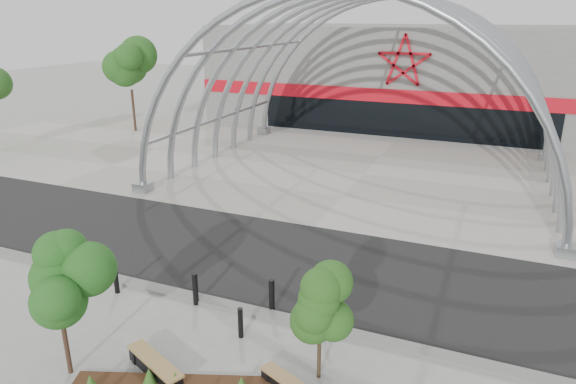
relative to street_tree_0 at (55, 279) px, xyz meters
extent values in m
plane|color=gray|center=(2.59, 4.63, -2.77)|extent=(140.00, 140.00, 0.00)
cube|color=black|center=(2.59, 8.13, -2.76)|extent=(140.00, 7.00, 0.02)
cube|color=#9F9B90|center=(2.59, 20.13, -2.75)|extent=(60.00, 17.00, 0.04)
cube|color=slate|center=(2.59, 4.38, -2.71)|extent=(60.00, 0.50, 0.12)
cube|color=slate|center=(2.59, 38.13, 1.23)|extent=(34.00, 15.00, 8.00)
cube|color=black|center=(2.59, 30.68, -1.47)|extent=(22.00, 0.25, 2.60)
cube|color=red|center=(2.59, 30.68, 0.33)|extent=(34.00, 0.30, 1.00)
torus|color=#969CA0|center=(2.59, 12.63, -2.77)|extent=(20.36, 0.36, 20.36)
torus|color=#969CA0|center=(2.59, 15.13, -2.77)|extent=(20.36, 0.36, 20.36)
torus|color=#969CA0|center=(2.59, 17.63, -2.77)|extent=(20.36, 0.36, 20.36)
torus|color=#969CA0|center=(2.59, 20.13, -2.77)|extent=(20.36, 0.36, 20.36)
torus|color=#969CA0|center=(2.59, 22.63, -2.77)|extent=(20.36, 0.36, 20.36)
torus|color=#969CA0|center=(2.59, 25.13, -2.77)|extent=(20.36, 0.36, 20.36)
torus|color=#969CA0|center=(2.59, 27.63, -2.77)|extent=(20.36, 0.36, 20.36)
cylinder|color=#969CA0|center=(12.25, 20.13, -0.18)|extent=(0.20, 15.00, 0.20)
cylinder|color=#969CA0|center=(9.66, 20.13, 4.30)|extent=(0.20, 15.00, 0.20)
cylinder|color=#969CA0|center=(-4.48, 20.13, 4.30)|extent=(0.20, 15.00, 0.20)
cylinder|color=#969CA0|center=(-7.07, 20.13, -0.18)|extent=(0.20, 15.00, 0.20)
cube|color=#969CA0|center=(-7.41, 12.63, -2.52)|extent=(0.80, 0.80, 0.50)
cube|color=#969CA0|center=(-7.41, 27.63, -2.52)|extent=(0.80, 0.80, 0.50)
cube|color=#969CA0|center=(12.59, 12.63, -2.52)|extent=(0.80, 0.80, 0.50)
cube|color=#969CA0|center=(12.59, 27.63, -2.52)|extent=(0.80, 0.80, 0.50)
cone|color=#396A23|center=(2.95, 0.50, -2.45)|extent=(0.35, 0.35, 0.44)
cone|color=#396A23|center=(2.27, 0.35, -2.45)|extent=(0.35, 0.35, 0.44)
cone|color=#396A23|center=(4.54, 0.99, -2.45)|extent=(0.35, 0.35, 0.44)
cone|color=#396A23|center=(1.08, -0.40, -2.45)|extent=(0.35, 0.35, 0.44)
cylinder|color=black|center=(0.00, 0.00, -1.78)|extent=(0.12, 0.12, 1.97)
ellipsoid|color=#134F17|center=(0.00, 0.00, 0.01)|extent=(1.69, 1.69, 2.15)
cylinder|color=#2C2416|center=(6.07, 2.35, -1.98)|extent=(0.10, 0.10, 1.57)
ellipsoid|color=#1E4914|center=(6.07, 2.35, -0.55)|extent=(1.30, 1.30, 1.72)
cube|color=black|center=(2.11, 0.80, -2.59)|extent=(2.06, 1.18, 0.35)
cube|color=black|center=(1.40, 1.11, -2.56)|extent=(0.29, 0.47, 0.41)
cube|color=black|center=(2.82, 0.49, -2.56)|extent=(0.29, 0.47, 0.41)
cube|color=olive|center=(2.11, 0.80, -2.35)|extent=(2.13, 1.27, 0.06)
cube|color=black|center=(5.03, 1.73, -2.59)|extent=(0.25, 0.41, 0.36)
cube|color=#936B44|center=(5.65, 1.47, -2.41)|extent=(1.86, 1.09, 0.05)
cylinder|color=black|center=(-1.62, 3.74, -2.26)|extent=(0.16, 0.16, 1.02)
cylinder|color=black|center=(1.23, 4.14, -2.21)|extent=(0.18, 0.18, 1.11)
cylinder|color=black|center=(3.41, 3.11, -2.29)|extent=(0.15, 0.15, 0.95)
cylinder|color=black|center=(3.68, 4.70, -2.21)|extent=(0.18, 0.18, 1.12)
cylinder|color=black|center=(5.65, 3.91, -2.32)|extent=(0.14, 0.14, 0.89)
cylinder|color=black|center=(-17.41, 24.63, -1.12)|extent=(0.20, 0.20, 3.30)
ellipsoid|color=#184B16|center=(-17.41, 24.63, 1.88)|extent=(3.00, 3.00, 3.60)
camera|label=1|loc=(9.58, -8.11, 6.13)|focal=32.00mm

